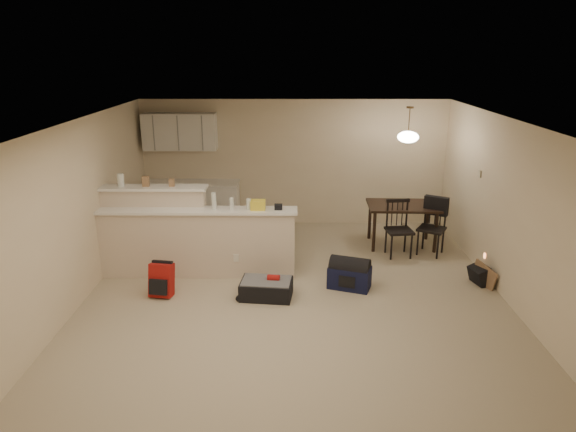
{
  "coord_description": "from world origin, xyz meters",
  "views": [
    {
      "loc": [
        -0.05,
        -6.54,
        3.4
      ],
      "look_at": [
        -0.1,
        0.7,
        1.05
      ],
      "focal_mm": 32.0,
      "sensor_mm": 36.0,
      "label": 1
    }
  ],
  "objects_px": {
    "suitcase": "(266,289)",
    "red_backpack": "(162,280)",
    "navy_duffel": "(349,277)",
    "dining_chair_near": "(399,229)",
    "black_daypack": "(480,275)",
    "pendant_lamp": "(408,136)",
    "dining_chair_far": "(432,227)",
    "dining_table": "(403,210)"
  },
  "relations": [
    {
      "from": "red_backpack",
      "to": "black_daypack",
      "type": "xyz_separation_m",
      "value": [
        4.75,
        0.42,
        -0.1
      ]
    },
    {
      "from": "dining_table",
      "to": "dining_chair_near",
      "type": "bearing_deg",
      "value": -104.61
    },
    {
      "from": "dining_chair_far",
      "to": "black_daypack",
      "type": "xyz_separation_m",
      "value": [
        0.46,
        -1.2,
        -0.35
      ]
    },
    {
      "from": "dining_table",
      "to": "suitcase",
      "type": "xyz_separation_m",
      "value": [
        -2.35,
        -2.08,
        -0.55
      ]
    },
    {
      "from": "pendant_lamp",
      "to": "dining_chair_near",
      "type": "relative_size",
      "value": 0.63
    },
    {
      "from": "pendant_lamp",
      "to": "dining_chair_far",
      "type": "relative_size",
      "value": 0.63
    },
    {
      "from": "suitcase",
      "to": "red_backpack",
      "type": "bearing_deg",
      "value": -175.49
    },
    {
      "from": "navy_duffel",
      "to": "dining_chair_far",
      "type": "bearing_deg",
      "value": 60.28
    },
    {
      "from": "dining_chair_far",
      "to": "red_backpack",
      "type": "height_order",
      "value": "dining_chair_far"
    },
    {
      "from": "suitcase",
      "to": "red_backpack",
      "type": "xyz_separation_m",
      "value": [
        -1.51,
        0.04,
        0.12
      ]
    },
    {
      "from": "suitcase",
      "to": "dining_table",
      "type": "bearing_deg",
      "value": 47.59
    },
    {
      "from": "dining_table",
      "to": "pendant_lamp",
      "type": "bearing_deg",
      "value": -114.89
    },
    {
      "from": "dining_chair_far",
      "to": "red_backpack",
      "type": "distance_m",
      "value": 4.59
    },
    {
      "from": "navy_duffel",
      "to": "black_daypack",
      "type": "xyz_separation_m",
      "value": [
        2.01,
        0.15,
        -0.03
      ]
    },
    {
      "from": "dining_chair_far",
      "to": "red_backpack",
      "type": "bearing_deg",
      "value": -129.03
    },
    {
      "from": "suitcase",
      "to": "navy_duffel",
      "type": "xyz_separation_m",
      "value": [
        1.23,
        0.31,
        0.04
      ]
    },
    {
      "from": "black_daypack",
      "to": "dining_chair_near",
      "type": "bearing_deg",
      "value": 28.0
    },
    {
      "from": "dining_table",
      "to": "red_backpack",
      "type": "relative_size",
      "value": 2.6
    },
    {
      "from": "red_backpack",
      "to": "suitcase",
      "type": "bearing_deg",
      "value": 7.27
    },
    {
      "from": "dining_chair_near",
      "to": "suitcase",
      "type": "height_order",
      "value": "dining_chair_near"
    },
    {
      "from": "pendant_lamp",
      "to": "navy_duffel",
      "type": "bearing_deg",
      "value": -122.44
    },
    {
      "from": "pendant_lamp",
      "to": "black_daypack",
      "type": "xyz_separation_m",
      "value": [
        0.88,
        -1.62,
        -1.85
      ]
    },
    {
      "from": "suitcase",
      "to": "red_backpack",
      "type": "height_order",
      "value": "red_backpack"
    },
    {
      "from": "dining_table",
      "to": "red_backpack",
      "type": "height_order",
      "value": "dining_table"
    },
    {
      "from": "pendant_lamp",
      "to": "dining_chair_far",
      "type": "bearing_deg",
      "value": -44.68
    },
    {
      "from": "dining_table",
      "to": "navy_duffel",
      "type": "height_order",
      "value": "dining_table"
    },
    {
      "from": "red_backpack",
      "to": "pendant_lamp",
      "type": "bearing_deg",
      "value": 36.65
    },
    {
      "from": "red_backpack",
      "to": "black_daypack",
      "type": "distance_m",
      "value": 4.77
    },
    {
      "from": "dining_chair_near",
      "to": "suitcase",
      "type": "bearing_deg",
      "value": -151.17
    },
    {
      "from": "red_backpack",
      "to": "navy_duffel",
      "type": "xyz_separation_m",
      "value": [
        2.74,
        0.27,
        -0.07
      ]
    },
    {
      "from": "dining_chair_near",
      "to": "red_backpack",
      "type": "height_order",
      "value": "dining_chair_near"
    },
    {
      "from": "pendant_lamp",
      "to": "black_daypack",
      "type": "bearing_deg",
      "value": -61.38
    },
    {
      "from": "red_backpack",
      "to": "dining_table",
      "type": "bearing_deg",
      "value": 36.65
    },
    {
      "from": "dining_chair_near",
      "to": "dining_chair_far",
      "type": "relative_size",
      "value": 1.0
    },
    {
      "from": "pendant_lamp",
      "to": "suitcase",
      "type": "distance_m",
      "value": 3.65
    },
    {
      "from": "pendant_lamp",
      "to": "red_backpack",
      "type": "bearing_deg",
      "value": -152.21
    },
    {
      "from": "dining_table",
      "to": "navy_duffel",
      "type": "bearing_deg",
      "value": -120.76
    },
    {
      "from": "dining_table",
      "to": "pendant_lamp",
      "type": "height_order",
      "value": "pendant_lamp"
    },
    {
      "from": "black_daypack",
      "to": "dining_chair_far",
      "type": "bearing_deg",
      "value": 6.0
    },
    {
      "from": "pendant_lamp",
      "to": "dining_chair_near",
      "type": "distance_m",
      "value": 1.59
    },
    {
      "from": "dining_table",
      "to": "dining_chair_near",
      "type": "distance_m",
      "value": 0.56
    },
    {
      "from": "dining_table",
      "to": "dining_chair_far",
      "type": "bearing_deg",
      "value": -43.01
    }
  ]
}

